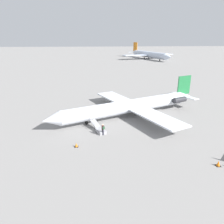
% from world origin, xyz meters
% --- Properties ---
extents(ground_plane, '(600.00, 600.00, 0.00)m').
position_xyz_m(ground_plane, '(0.00, 0.00, 0.00)').
color(ground_plane, gray).
extents(airplane_main, '(29.45, 23.24, 6.31)m').
position_xyz_m(airplane_main, '(-0.84, -0.36, 1.88)').
color(airplane_main, silver).
rests_on(airplane_main, ground).
extents(airplane_far_left, '(35.03, 45.13, 10.04)m').
position_xyz_m(airplane_far_left, '(-31.42, -105.90, 2.99)').
color(airplane_far_left, silver).
rests_on(airplane_far_left, ground).
extents(boarding_stairs, '(2.53, 4.08, 1.61)m').
position_xyz_m(boarding_stairs, '(5.49, 6.44, 0.36)').
color(boarding_stairs, '#99999E').
rests_on(boarding_stairs, ground).
extents(passenger, '(0.45, 0.57, 1.74)m').
position_xyz_m(passenger, '(5.05, 7.65, 1.00)').
color(passenger, '#23232D').
rests_on(passenger, ground).
extents(traffic_cone_near_stairs, '(0.50, 0.50, 0.55)m').
position_xyz_m(traffic_cone_near_stairs, '(8.79, 11.00, 0.26)').
color(traffic_cone_near_stairs, black).
rests_on(traffic_cone_near_stairs, ground).
extents(traffic_cone_near_cart, '(0.56, 0.56, 0.61)m').
position_xyz_m(traffic_cone_near_cart, '(-7.42, 17.10, 0.28)').
color(traffic_cone_near_cart, black).
rests_on(traffic_cone_near_cart, ground).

